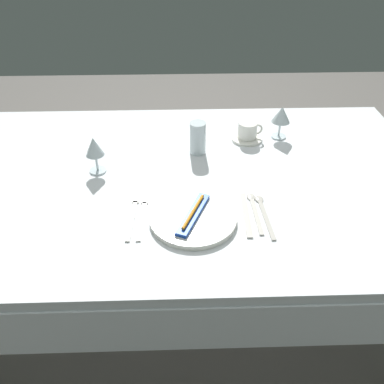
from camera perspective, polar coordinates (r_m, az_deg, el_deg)
The scene contains 14 objects.
ground_plane at distance 1.97m, azimuth -0.36°, elevation -15.69°, with size 6.00×6.00×0.00m, color slate.
dining_table at distance 1.50m, azimuth -0.46°, elevation -0.22°, with size 1.80×1.11×0.74m.
dinner_plate at distance 1.25m, azimuth 0.17°, elevation -3.69°, with size 0.27×0.27×0.02m, color white.
toothbrush_package at distance 1.24m, azimuth 0.17°, elevation -3.11°, with size 0.11×0.21×0.02m.
fork_outer at distance 1.28m, azimuth -7.03°, elevation -3.27°, with size 0.03×0.22×0.00m.
fork_inner at distance 1.29m, azimuth -8.42°, elevation -3.23°, with size 0.03×0.22×0.00m.
dinner_knife at distance 1.28m, azimuth 7.72°, elevation -3.32°, with size 0.02×0.22×0.00m.
spoon_soup at distance 1.32m, azimuth 8.81°, elevation -2.25°, with size 0.03×0.21×0.01m.
spoon_dessert at distance 1.31m, azimuth 10.10°, elevation -2.68°, with size 0.03×0.22×0.01m.
saucer_left at distance 1.69m, azimuth 7.77°, elevation 7.55°, with size 0.13×0.13×0.01m, color white.
coffee_cup_left at distance 1.67m, azimuth 7.94°, elevation 8.71°, with size 0.10×0.08×0.07m.
wine_glass_centre at distance 1.47m, azimuth -13.70°, elevation 6.04°, with size 0.07×0.07×0.14m.
wine_glass_left at distance 1.69m, azimuth 12.57°, elevation 10.51°, with size 0.08×0.08×0.14m.
drink_tumbler at distance 1.56m, azimuth 0.82°, elevation 7.68°, with size 0.06×0.06×0.13m.
Camera 1 is at (-0.03, -1.20, 1.56)m, focal length 37.57 mm.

